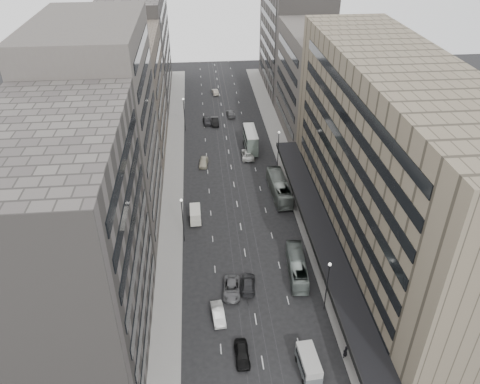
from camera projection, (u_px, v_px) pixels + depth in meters
name	position (u px, v px, depth m)	size (l,w,h in m)	color
ground	(251.00, 288.00, 68.43)	(220.00, 220.00, 0.00)	black
sidewalk_right	(286.00, 161.00, 100.80)	(4.00, 125.00, 0.15)	gray
sidewalk_left	(174.00, 166.00, 98.88)	(4.00, 125.00, 0.15)	gray
department_store	(390.00, 165.00, 68.80)	(19.20, 60.00, 30.00)	#776B57
building_right_mid	(318.00, 83.00, 107.29)	(15.00, 28.00, 24.00)	#544E48
building_right_far	(294.00, 40.00, 131.37)	(15.00, 32.00, 28.00)	#5F5A56
building_left_a	(68.00, 253.00, 51.92)	(15.00, 28.00, 30.00)	#5F5A56
building_left_b	(102.00, 132.00, 73.48)	(15.00, 26.00, 34.00)	#544E48
building_left_c	(125.00, 97.00, 98.55)	(15.00, 28.00, 25.00)	#66594F
building_left_d	(138.00, 47.00, 125.41)	(15.00, 38.00, 28.00)	#5F5A56
lamp_right_near	(328.00, 281.00, 62.21)	(0.44, 0.44, 8.32)	#262628
lamp_right_far	(278.00, 145.00, 95.75)	(0.44, 0.44, 8.32)	#262628
lamp_left_near	(182.00, 215.00, 74.91)	(0.44, 0.44, 8.32)	#262628
lamp_left_far	(184.00, 111.00, 110.97)	(0.44, 0.44, 8.32)	#262628
bus_near	(297.00, 266.00, 70.23)	(2.40, 10.27, 2.86)	gray
bus_far	(279.00, 187.00, 88.57)	(2.85, 12.17, 3.39)	gray
double_decker	(251.00, 140.00, 103.80)	(2.74, 8.71, 4.75)	slate
vw_microbus	(309.00, 363.00, 55.71)	(2.50, 5.03, 2.65)	slate
panel_van	(195.00, 214.00, 81.60)	(2.08, 4.13, 2.58)	silver
sedan_0	(242.00, 354.00, 57.71)	(1.79, 4.44, 1.51)	black
sedan_1	(218.00, 314.00, 63.21)	(1.58, 4.53, 1.49)	silver
sedan_2	(232.00, 288.00, 67.28)	(2.43, 5.27, 1.47)	slate
sedan_3	(248.00, 284.00, 68.10)	(2.05, 5.04, 1.46)	#28282B
sedan_4	(204.00, 162.00, 98.88)	(1.79, 4.44, 1.51)	#B9B299
sedan_5	(215.00, 121.00, 116.42)	(1.72, 4.94, 1.63)	black
sedan_6	(248.00, 154.00, 101.79)	(2.60, 5.65, 1.57)	silver
sedan_7	(231.00, 113.00, 120.95)	(2.00, 4.92, 1.43)	#5C5C5E
sedan_8	(207.00, 121.00, 116.74)	(1.77, 4.41, 1.50)	#28272A
sedan_9	(215.00, 92.00, 134.13)	(1.49, 4.27, 1.41)	#B3A794
pedestrian	(345.00, 352.00, 57.47)	(0.72, 0.47, 1.98)	black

